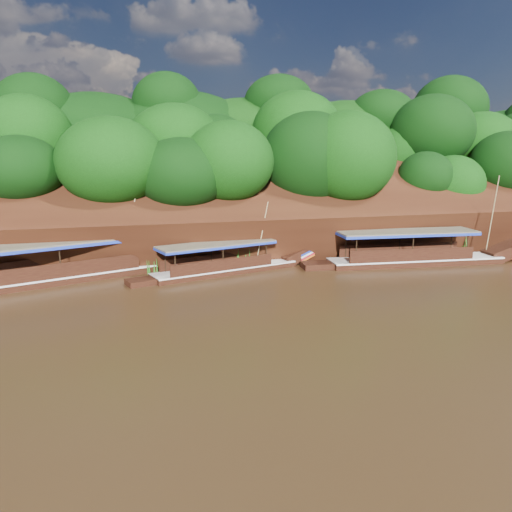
{
  "coord_description": "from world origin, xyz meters",
  "views": [
    {
      "loc": [
        -8.3,
        -26.33,
        8.64
      ],
      "look_at": [
        0.64,
        7.0,
        1.37
      ],
      "focal_mm": 35.0,
      "sensor_mm": 36.0,
      "label": 1
    }
  ],
  "objects": [
    {
      "name": "boat_0",
      "position": [
        14.4,
        7.06,
        0.6
      ],
      "size": [
        16.45,
        3.97,
        7.37
      ],
      "rotation": [
        0.0,
        0.0,
        -0.08
      ],
      "color": "black",
      "rests_on": "ground"
    },
    {
      "name": "reeds",
      "position": [
        -3.38,
        9.55,
        0.92
      ],
      "size": [
        49.4,
        2.72,
        2.17
      ],
      "color": "#28711C",
      "rests_on": "ground"
    },
    {
      "name": "riverbank",
      "position": [
        -0.01,
        22.73,
        1.89
      ],
      "size": [
        120.0,
        30.06,
        19.4
      ],
      "color": "black",
      "rests_on": "ground"
    },
    {
      "name": "boat_1",
      "position": [
        -0.67,
        8.35,
        0.51
      ],
      "size": [
        12.99,
        5.39,
        5.5
      ],
      "rotation": [
        0.0,
        0.0,
        0.28
      ],
      "color": "black",
      "rests_on": "ground"
    },
    {
      "name": "ground",
      "position": [
        0.0,
        0.0,
        0.0
      ],
      "size": [
        160.0,
        160.0,
        0.0
      ],
      "primitive_type": "plane",
      "color": "black",
      "rests_on": "ground"
    },
    {
      "name": "boat_2",
      "position": [
        -11.1,
        9.19,
        0.62
      ],
      "size": [
        17.11,
        8.09,
        7.51
      ],
      "rotation": [
        0.0,
        0.0,
        0.35
      ],
      "color": "black",
      "rests_on": "ground"
    }
  ]
}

